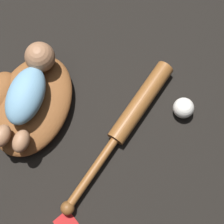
{
  "coord_description": "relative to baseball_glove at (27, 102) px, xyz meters",
  "views": [
    {
      "loc": [
        -0.34,
        -0.36,
        1.08
      ],
      "look_at": [
        -0.04,
        -0.31,
        0.07
      ],
      "focal_mm": 50.0,
      "sensor_mm": 36.0,
      "label": 1
    }
  ],
  "objects": [
    {
      "name": "ground_plane",
      "position": [
        0.05,
        0.01,
        -0.04
      ],
      "size": [
        6.0,
        6.0,
        0.0
      ],
      "primitive_type": "plane",
      "color": "black"
    },
    {
      "name": "baseball_glove",
      "position": [
        0.0,
        0.0,
        0.0
      ],
      "size": [
        0.41,
        0.34,
        0.09
      ],
      "color": "brown",
      "rests_on": "ground"
    },
    {
      "name": "baby_figure",
      "position": [
        0.02,
        -0.02,
        0.09
      ],
      "size": [
        0.37,
        0.14,
        0.1
      ],
      "color": "#6693B2",
      "rests_on": "baseball_glove"
    },
    {
      "name": "baseball_bat",
      "position": [
        0.02,
        -0.37,
        -0.01
      ],
      "size": [
        0.58,
        0.3,
        0.06
      ],
      "color": "brown",
      "rests_on": "ground"
    },
    {
      "name": "baseball",
      "position": [
        0.08,
        -0.54,
        -0.01
      ],
      "size": [
        0.07,
        0.07,
        0.07
      ],
      "color": "white",
      "rests_on": "ground"
    }
  ]
}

